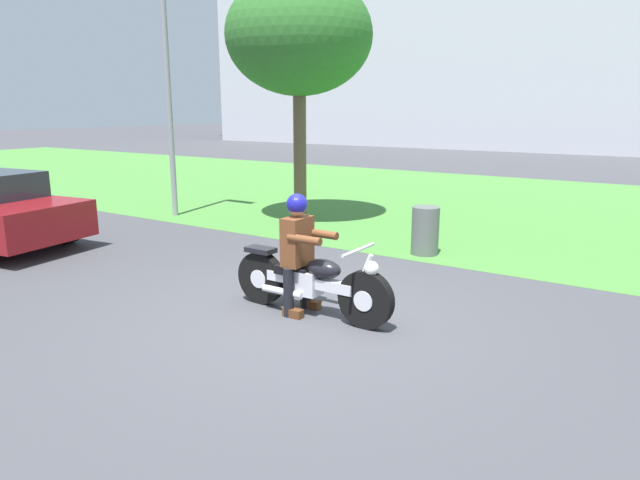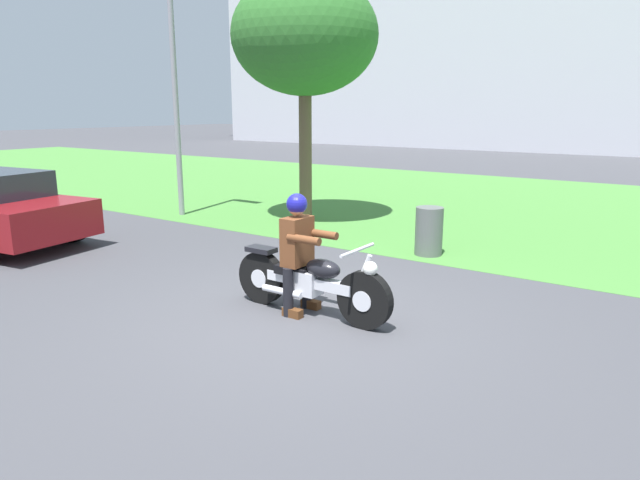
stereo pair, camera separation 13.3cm
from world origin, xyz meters
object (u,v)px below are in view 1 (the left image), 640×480
at_px(rider_lead, 299,244).
at_px(tree_roadside, 299,36).
at_px(motorcycle_lead, 311,282).
at_px(streetlight_pole, 169,41).
at_px(trash_can, 425,231).

distance_m(rider_lead, tree_roadside, 6.26).
bearing_deg(rider_lead, motorcycle_lead, -0.83).
xyz_separation_m(rider_lead, streetlight_pole, (-5.78, 3.48, 2.88)).
bearing_deg(tree_roadside, rider_lead, -54.66).
distance_m(motorcycle_lead, tree_roadside, 6.55).
height_order(motorcycle_lead, trash_can, motorcycle_lead).
bearing_deg(streetlight_pole, motorcycle_lead, -30.31).
bearing_deg(motorcycle_lead, tree_roadside, 126.80).
relative_size(tree_roadside, streetlight_pole, 0.83).
bearing_deg(tree_roadside, motorcycle_lead, -53.28).
bearing_deg(rider_lead, streetlight_pole, 149.07).
relative_size(motorcycle_lead, streetlight_pole, 0.35).
distance_m(tree_roadside, streetlight_pole, 2.78).
relative_size(rider_lead, streetlight_pole, 0.24).
bearing_deg(rider_lead, trash_can, 87.64).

